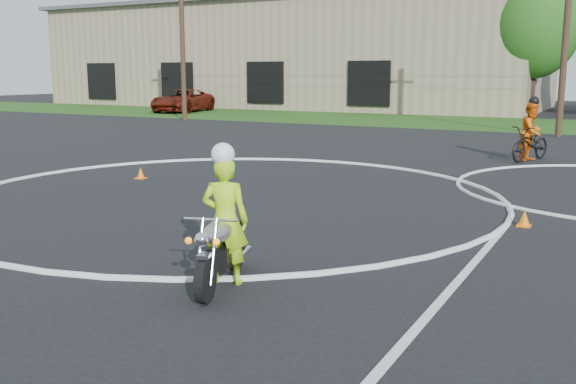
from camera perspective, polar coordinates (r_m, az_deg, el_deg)
The scene contains 10 objects.
ground at distance 12.08m, azimuth -13.22°, elevation -2.68°, with size 120.00×120.00×0.00m, color black.
grass_strip at distance 36.71m, azimuth 16.04°, elevation 5.94°, with size 120.00×10.00×0.02m, color #1E4714.
course_markings at distance 14.55m, azimuth 4.81°, elevation -0.18°, with size 19.05×19.05×0.12m.
primary_motorcycle at distance 8.27m, azimuth -6.00°, elevation -5.10°, with size 0.78×1.84×1.00m.
rider_primary_grp at distance 8.29m, azimuth -5.62°, elevation -2.16°, with size 0.70×0.56×1.85m.
rider_second_grp at distance 21.33m, azimuth 20.82°, elevation 4.49°, with size 1.38×2.21×2.00m.
pickup_grp at distance 45.69m, azimuth -9.34°, elevation 8.03°, with size 3.63×6.11×1.59m.
traffic_cones at distance 13.04m, azimuth 14.18°, elevation -1.15°, with size 20.54×9.63×0.30m.
warehouse at distance 55.21m, azimuth 0.46°, elevation 12.07°, with size 41.00×17.00×8.30m.
utility_poles at distance 30.00m, azimuth 23.60°, elevation 14.47°, with size 41.60×1.12×10.00m.
Camera 1 is at (7.88, -8.76, 2.71)m, focal length 40.00 mm.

